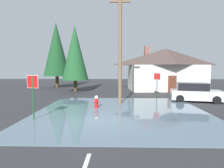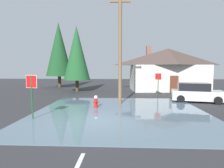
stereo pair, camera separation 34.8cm
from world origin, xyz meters
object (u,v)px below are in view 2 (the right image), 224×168
utility_pole (120,48)px  pine_tree_tall_left (77,53)px  fire_hydrant (96,102)px  house (168,69)px  stop_sign_far (158,80)px  parked_car (196,93)px  pine_tree_mid_left (59,49)px  stop_sign_near (32,88)px

utility_pole → pine_tree_tall_left: utility_pole is taller
fire_hydrant → house: (7.88, 11.46, 2.37)m
stop_sign_far → parked_car: (2.69, -2.65, -0.90)m
fire_hydrant → utility_pole: (1.73, 1.50, 4.02)m
parked_car → pine_tree_tall_left: size_ratio=0.55×
stop_sign_far → pine_tree_tall_left: 10.42m
pine_tree_mid_left → pine_tree_tall_left: bearing=-51.9°
stop_sign_near → pine_tree_tall_left: 13.05m
fire_hydrant → house: bearing=55.5°
fire_hydrant → parked_car: size_ratio=0.21×
stop_sign_far → pine_tree_mid_left: 16.20m
pine_tree_mid_left → fire_hydrant: bearing=-62.7°
stop_sign_near → pine_tree_tall_left: size_ratio=0.31×
parked_car → stop_sign_near: bearing=-151.8°
pine_tree_tall_left → stop_sign_near: bearing=-88.0°
utility_pole → house: 11.82m
pine_tree_tall_left → stop_sign_far: bearing=-23.5°
fire_hydrant → pine_tree_mid_left: size_ratio=0.09×
stop_sign_near → parked_car: bearing=28.2°
stop_sign_far → pine_tree_mid_left: (-12.97, 8.87, 3.96)m
stop_sign_near → parked_car: size_ratio=0.57×
utility_pole → stop_sign_far: 6.21m
fire_hydrant → pine_tree_mid_left: 17.03m
stop_sign_far → pine_tree_tall_left: size_ratio=0.30×
utility_pole → house: (6.15, 9.96, -1.65)m
stop_sign_near → fire_hydrant: 4.68m
stop_sign_near → utility_pole: 7.29m
pine_tree_tall_left → pine_tree_mid_left: bearing=128.1°
house → parked_car: (0.34, -8.57, -2.04)m
fire_hydrant → parked_car: (8.22, 2.90, 0.33)m
pine_tree_mid_left → stop_sign_near: bearing=-76.3°
stop_sign_far → house: (2.35, 5.92, 1.13)m
fire_hydrant → pine_tree_mid_left: pine_tree_mid_left is taller
utility_pole → parked_car: utility_pole is taller
fire_hydrant → pine_tree_tall_left: 11.04m
stop_sign_near → house: 18.37m
fire_hydrant → house: 14.11m
house → pine_tree_tall_left: bearing=-170.4°
stop_sign_far → parked_car: bearing=-44.6°
fire_hydrant → stop_sign_far: stop_sign_far is taller
fire_hydrant → pine_tree_tall_left: pine_tree_tall_left is taller
utility_pole → parked_car: size_ratio=1.95×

